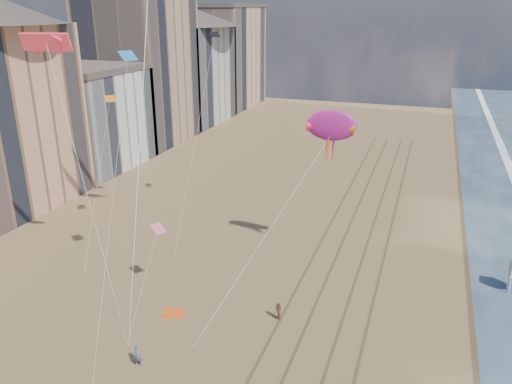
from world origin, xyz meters
The scene contains 8 objects.
wet_sand centered at (19.00, 40.00, 0.00)m, with size 260.00×260.00×0.00m, color #42301E.
tracks centered at (2.55, 30.00, 0.01)m, with size 7.68×120.00×0.01m.
buildings centered at (-45.73, 65.59, 13.55)m, with size 34.72×131.35×29.00m.
grounded_kite centered at (-10.45, 17.88, 0.11)m, with size 2.01×1.28×0.23m, color #FD5815.
show_kite centered at (0.43, 30.69, 15.33)m, with size 6.00×8.68×22.86m.
kite_flyer_a centered at (-9.69, 10.79, 0.97)m, with size 0.70×0.46×1.93m, color slate.
kite_flyer_b centered at (-1.38, 20.09, 0.88)m, with size 0.86×0.67×1.76m, color #8E4F48.
small_kites centered at (-15.24, 24.63, 17.64)m, with size 11.83×20.89×16.72m.
Camera 1 is at (9.27, -15.72, 25.87)m, focal length 35.00 mm.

